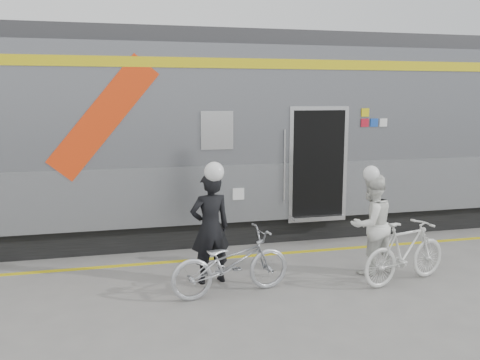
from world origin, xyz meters
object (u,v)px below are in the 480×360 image
object	(u,v)px
bicycle_right	(405,252)
bicycle_left	(231,263)
man	(210,228)
woman	(371,224)

from	to	relation	value
bicycle_right	bicycle_left	bearing A→B (deg)	71.20
man	woman	world-z (taller)	man
bicycle_left	bicycle_right	bearing A→B (deg)	-103.50
woman	bicycle_left	bearing A→B (deg)	-6.34
woman	man	bearing A→B (deg)	-18.96
bicycle_left	bicycle_right	xyz separation A→B (m)	(2.72, -0.20, 0.02)
woman	bicycle_right	world-z (taller)	woman
man	woman	xyz separation A→B (m)	(2.62, -0.20, -0.05)
bicycle_left	man	bearing A→B (deg)	10.66
woman	bicycle_right	size ratio (longest dim) A/B	0.99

